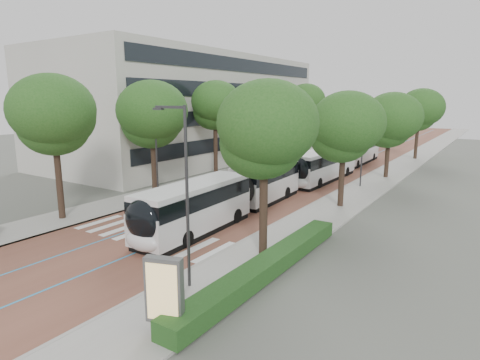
# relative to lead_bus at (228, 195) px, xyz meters

# --- Properties ---
(ground) EXTENTS (160.00, 160.00, 0.00)m
(ground) POSITION_rel_lead_bus_xyz_m (-2.02, -6.83, -1.63)
(ground) COLOR #51544C
(ground) RESTS_ON ground
(road) EXTENTS (11.00, 140.00, 0.02)m
(road) POSITION_rel_lead_bus_xyz_m (-2.02, 33.17, -1.62)
(road) COLOR brown
(road) RESTS_ON ground
(sidewalk_left) EXTENTS (4.00, 140.00, 0.12)m
(sidewalk_left) POSITION_rel_lead_bus_xyz_m (-9.52, 33.17, -1.57)
(sidewalk_left) COLOR gray
(sidewalk_left) RESTS_ON ground
(sidewalk_right) EXTENTS (4.00, 140.00, 0.12)m
(sidewalk_right) POSITION_rel_lead_bus_xyz_m (5.48, 33.17, -1.57)
(sidewalk_right) COLOR gray
(sidewalk_right) RESTS_ON ground
(kerb_left) EXTENTS (0.20, 140.00, 0.14)m
(kerb_left) POSITION_rel_lead_bus_xyz_m (-7.62, 33.17, -1.57)
(kerb_left) COLOR gray
(kerb_left) RESTS_ON ground
(kerb_right) EXTENTS (0.20, 140.00, 0.14)m
(kerb_right) POSITION_rel_lead_bus_xyz_m (3.58, 33.17, -1.57)
(kerb_right) COLOR gray
(kerb_right) RESTS_ON ground
(zebra_crossing) EXTENTS (10.55, 3.60, 0.01)m
(zebra_crossing) POSITION_rel_lead_bus_xyz_m (-1.82, -5.83, -1.60)
(zebra_crossing) COLOR silver
(zebra_crossing) RESTS_ON ground
(lane_line_left) EXTENTS (0.12, 126.00, 0.01)m
(lane_line_left) POSITION_rel_lead_bus_xyz_m (-3.62, 33.17, -1.60)
(lane_line_left) COLOR #2586BC
(lane_line_left) RESTS_ON road
(lane_line_right) EXTENTS (0.12, 126.00, 0.01)m
(lane_line_right) POSITION_rel_lead_bus_xyz_m (-0.42, 33.17, -1.60)
(lane_line_right) COLOR #2586BC
(lane_line_right) RESTS_ON road
(office_building) EXTENTS (18.11, 40.00, 14.00)m
(office_building) POSITION_rel_lead_bus_xyz_m (-21.49, 21.17, 5.37)
(office_building) COLOR #A9A89C
(office_building) RESTS_ON ground
(hedge) EXTENTS (1.20, 14.00, 0.80)m
(hedge) POSITION_rel_lead_bus_xyz_m (7.08, -6.83, -1.11)
(hedge) COLOR #1A3D15
(hedge) RESTS_ON sidewalk_right
(streetlight_near) EXTENTS (1.82, 0.20, 8.00)m
(streetlight_near) POSITION_rel_lead_bus_xyz_m (4.60, -9.83, 3.19)
(streetlight_near) COLOR #323234
(streetlight_near) RESTS_ON sidewalk_right
(streetlight_far) EXTENTS (1.82, 0.20, 8.00)m
(streetlight_far) POSITION_rel_lead_bus_xyz_m (4.60, 15.17, 3.19)
(streetlight_far) COLOR #323234
(streetlight_far) RESTS_ON sidewalk_right
(lamp_post_left) EXTENTS (0.14, 0.14, 8.00)m
(lamp_post_left) POSITION_rel_lead_bus_xyz_m (-8.12, 1.17, 2.49)
(lamp_post_left) COLOR #323234
(lamp_post_left) RESTS_ON sidewalk_left
(trees_left) EXTENTS (6.46, 60.61, 9.91)m
(trees_left) POSITION_rel_lead_bus_xyz_m (-9.52, 18.24, 5.30)
(trees_left) COLOR black
(trees_left) RESTS_ON ground
(trees_right) EXTENTS (6.02, 47.58, 9.12)m
(trees_right) POSITION_rel_lead_bus_xyz_m (5.68, 17.86, 4.58)
(trees_right) COLOR black
(trees_right) RESTS_ON ground
(lead_bus) EXTENTS (3.16, 18.47, 3.20)m
(lead_bus) POSITION_rel_lead_bus_xyz_m (0.00, 0.00, 0.00)
(lead_bus) COLOR black
(lead_bus) RESTS_ON ground
(bus_queued_0) EXTENTS (2.77, 12.44, 3.20)m
(bus_queued_0) POSITION_rel_lead_bus_xyz_m (0.56, 15.76, -0.00)
(bus_queued_0) COLOR silver
(bus_queued_0) RESTS_ON ground
(bus_queued_1) EXTENTS (2.72, 12.44, 3.20)m
(bus_queued_1) POSITION_rel_lead_bus_xyz_m (0.00, 28.71, -0.00)
(bus_queued_1) COLOR silver
(bus_queued_1) RESTS_ON ground
(ad_panel) EXTENTS (1.42, 0.81, 2.85)m
(ad_panel) POSITION_rel_lead_bus_xyz_m (6.49, -13.12, -0.01)
(ad_panel) COLOR #59595B
(ad_panel) RESTS_ON sidewalk_right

